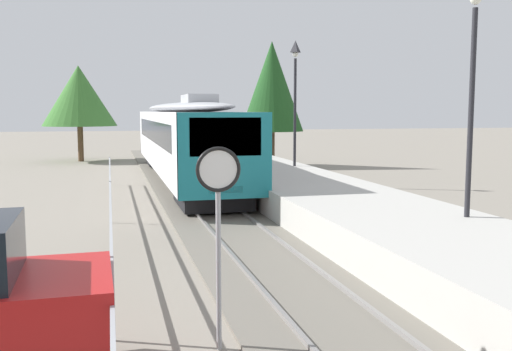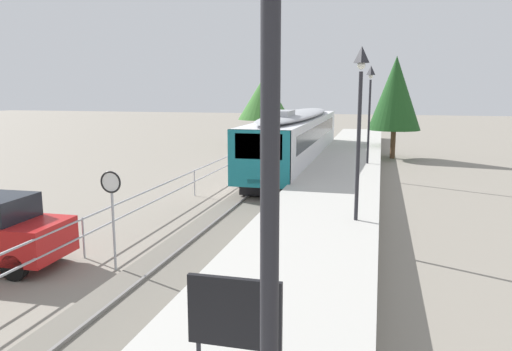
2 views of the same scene
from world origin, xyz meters
TOP-DOWN VIEW (x-y plane):
  - ground_plane at (-3.00, 22.00)m, footprint 160.00×160.00m
  - track_rails at (0.00, 22.00)m, footprint 3.20×60.00m
  - commuter_train at (0.00, 30.20)m, footprint 2.82×20.11m
  - station_platform at (3.25, 22.00)m, footprint 3.90×60.00m
  - platform_lamp_near_end at (4.48, 2.58)m, footprint 0.34×0.34m
  - platform_lamp_mid_platform at (4.48, 15.03)m, footprint 0.34×0.34m
  - platform_lamp_far_end at (4.48, 27.48)m, footprint 0.34×0.34m
  - platform_notice_board at (3.47, 5.12)m, footprint 1.20×0.08m
  - speed_limit_sign at (-1.89, 11.33)m, footprint 0.61×0.10m
  - carpark_fence at (-3.30, 12.00)m, footprint 0.06×36.06m
  - tree_behind_carpark at (6.04, 36.58)m, footprint 3.73×3.73m
  - tree_behind_station_far at (-5.12, 43.00)m, footprint 4.75×4.75m

SIDE VIEW (x-z plane):
  - ground_plane at x=-3.00m, z-range 0.00..0.00m
  - track_rails at x=0.00m, z-range -0.04..0.10m
  - station_platform at x=3.25m, z-range 0.00..0.90m
  - carpark_fence at x=-3.30m, z-range 0.28..1.53m
  - speed_limit_sign at x=-1.89m, z-range 0.72..3.53m
  - commuter_train at x=0.00m, z-range 0.28..4.02m
  - platform_notice_board at x=3.47m, z-range 1.29..3.09m
  - tree_behind_station_far at x=-5.12m, z-range 1.15..7.35m
  - platform_lamp_near_end at x=4.48m, z-range 1.95..7.30m
  - platform_lamp_mid_platform at x=4.48m, z-range 1.95..7.30m
  - platform_lamp_far_end at x=4.48m, z-range 1.95..7.30m
  - tree_behind_carpark at x=6.04m, z-range 1.03..8.36m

